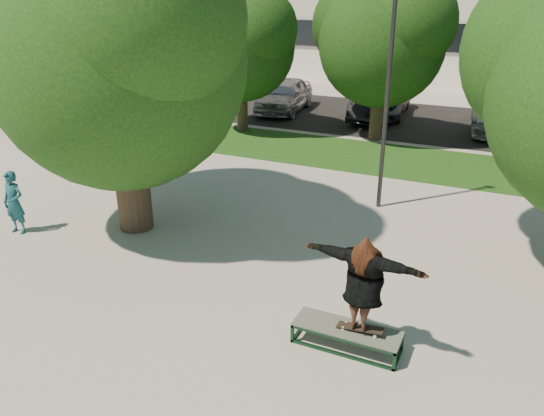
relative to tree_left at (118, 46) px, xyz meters
The scene contains 15 objects.
ground 6.26m from the tree_left, 14.31° to the right, with size 120.00×120.00×0.00m, color #A4A197.
grass_strip 10.87m from the tree_left, 57.80° to the left, with size 30.00×4.00×0.02m, color #154313.
asphalt_strip 16.13m from the tree_left, 73.93° to the left, with size 40.00×8.00×0.01m, color black.
tree_left is the anchor object (origin of this frame).
bg_tree_left 10.26m from the tree_left, 102.86° to the left, with size 5.28×4.51×5.77m.
bg_tree_mid 11.45m from the tree_left, 73.68° to the left, with size 5.76×4.92×6.24m.
bg_tree_right 13.66m from the tree_left, 50.20° to the left, with size 5.04×4.31×5.43m.
lamppost 6.70m from the tree_left, 36.42° to the left, with size 0.25×0.15×6.11m.
grind_box 8.09m from the tree_left, 21.31° to the right, with size 1.80×0.60×0.38m.
skater_rig 7.76m from the tree_left, 20.66° to the right, with size 2.09×0.79×1.74m.
bystander 4.61m from the tree_left, 146.00° to the right, with size 0.58×0.38×1.58m, color #174C58.
car_silver_a 14.81m from the tree_left, 98.71° to the left, with size 1.92×4.78×1.63m, color #A5A4A9.
car_dark 14.88m from the tree_left, 80.06° to the left, with size 1.35×3.87×1.28m, color black.
car_grey 16.01m from the tree_left, 81.54° to the left, with size 2.43×5.27×1.46m, color #56565B.
car_silver_b 16.99m from the tree_left, 62.52° to the left, with size 2.25×5.54×1.61m, color #B1B0B5.
Camera 1 is at (4.16, -8.65, 5.60)m, focal length 35.00 mm.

